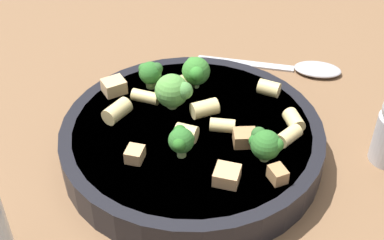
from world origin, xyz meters
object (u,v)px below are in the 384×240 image
Objects in this scene: broccoli_floret_3 at (196,71)px; rigatoni_7 at (294,121)px; chicken_chunk_2 at (245,138)px; rigatoni_0 at (117,111)px; rigatoni_3 at (269,88)px; rigatoni_8 at (205,108)px; broccoli_floret_0 at (181,140)px; spoon at (298,68)px; rigatoni_4 at (289,136)px; rigatoni_5 at (222,125)px; chicken_chunk_1 at (114,86)px; chicken_chunk_3 at (135,154)px; broccoli_floret_4 at (150,72)px; rigatoni_1 at (177,85)px; broccoli_floret_1 at (265,144)px; chicken_chunk_0 at (227,175)px; chicken_chunk_4 at (278,174)px; broccoli_floret_2 at (173,91)px; pasta_bowl at (192,139)px; rigatoni_6 at (186,133)px.

rigatoni_7 is (0.08, -0.09, -0.01)m from broccoli_floret_3.
rigatoni_0 is at bearing 147.41° from chicken_chunk_2.
broccoli_floret_3 reaches higher than rigatoni_3.
rigatoni_7 is 0.09m from rigatoni_8.
broccoli_floret_0 is 0.25m from spoon.
rigatoni_5 is (-0.06, 0.03, -0.00)m from rigatoni_4.
chicken_chunk_1 is at bearing 132.58° from chicken_chunk_2.
broccoli_floret_3 reaches higher than chicken_chunk_3.
spoon is (0.20, 0.04, -0.05)m from broccoli_floret_4.
rigatoni_1 is 0.11m from chicken_chunk_2.
broccoli_floret_1 reaches higher than chicken_chunk_0.
broccoli_floret_4 is at bearing 146.69° from rigatoni_1.
rigatoni_1 is 1.18× the size of rigatoni_7.
broccoli_floret_4 is 1.81× the size of chicken_chunk_4.
rigatoni_7 is 0.16m from chicken_chunk_3.
broccoli_floret_2 is 1.67× the size of rigatoni_3.
chicken_chunk_4 is at bearing -55.17° from chicken_chunk_1.
broccoli_floret_0 reaches higher than rigatoni_1.
pasta_bowl is 11.64× the size of rigatoni_3.
spoon is (0.12, 0.21, -0.04)m from chicken_chunk_4.
rigatoni_3 reaches higher than pasta_bowl.
chicken_chunk_0 is (0.02, -0.06, -0.00)m from rigatoni_6.
chicken_chunk_1 is (-0.04, 0.00, -0.01)m from broccoli_floret_4.
chicken_chunk_2 is (0.02, -0.10, -0.01)m from broccoli_floret_3.
rigatoni_1 is (0.00, 0.06, 0.02)m from pasta_bowl.
rigatoni_5 is at bearing 5.39° from rigatoni_6.
broccoli_floret_0 is 0.97× the size of broccoli_floret_1.
rigatoni_6 is 0.07m from chicken_chunk_0.
broccoli_floret_3 reaches higher than spoon.
chicken_chunk_4 is at bearing -49.22° from rigatoni_6.
chicken_chunk_2 is at bearing -54.66° from broccoli_floret_2.
rigatoni_4 is 0.20m from chicken_chunk_1.
chicken_chunk_0 is at bearing -126.42° from chicken_chunk_2.
broccoli_floret_3 is 1.33× the size of rigatoni_0.
chicken_chunk_0 is at bearing -104.57° from rigatoni_5.
rigatoni_3 is at bearing 82.52° from rigatoni_4.
rigatoni_6 is 1.18× the size of chicken_chunk_3.
broccoli_floret_2 reaches higher than rigatoni_0.
rigatoni_0 is at bearing -161.23° from broccoli_floret_3.
chicken_chunk_2 reaches higher than chicken_chunk_3.
broccoli_floret_2 is at bearing 177.07° from rigatoni_3.
broccoli_floret_3 is at bearing 154.94° from rigatoni_3.
rigatoni_7 is at bearing 56.02° from chicken_chunk_4.
rigatoni_6 is 0.06m from chicken_chunk_2.
pasta_bowl is at bearing -108.73° from broccoli_floret_3.
chicken_chunk_0 is (-0.09, -0.05, -0.00)m from rigatoni_7.
rigatoni_4 is 1.03× the size of rigatoni_5.
broccoli_floret_4 is at bearing 92.12° from broccoli_floret_0.
rigatoni_8 is (-0.08, 0.04, 0.00)m from rigatoni_7.
chicken_chunk_2 is at bearing -20.89° from rigatoni_6.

